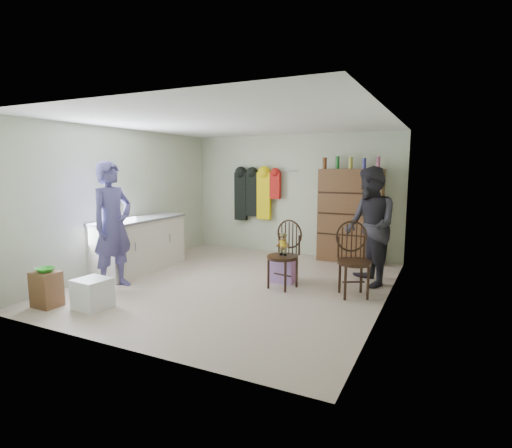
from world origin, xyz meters
The scene contains 13 objects.
ground_plane centered at (0.00, 0.00, 0.00)m, with size 5.00×5.00×0.00m, color beige.
room_walls centered at (0.00, 0.53, 1.58)m, with size 5.00×5.00×5.00m.
counter centered at (-1.95, 0.00, 0.47)m, with size 0.64×1.86×0.94m.
stool centered at (-1.76, -2.00, 0.24)m, with size 0.33×0.28×0.47m, color brown.
bowl centered at (-1.76, -2.00, 0.50)m, with size 0.23×0.23×0.06m, color green.
plastic_tub centered at (-1.18, -1.77, 0.20)m, with size 0.41×0.39×0.39m, color white.
chair_front centered at (0.75, 0.18, 0.58)m, with size 0.54×0.54×1.04m.
chair_far centered at (1.77, 0.25, 0.58)m, with size 0.64×0.64×1.07m.
striped_bag centered at (0.62, 0.44, 0.21)m, with size 0.39×0.30×0.41m, color pink.
person_left centered at (-1.59, -0.97, 0.96)m, with size 0.70×0.46×1.93m, color #4C4884.
person_right centered at (1.88, 0.88, 0.93)m, with size 0.90×0.70×1.86m, color #2D2B33.
dresser centered at (1.25, 2.30, 0.91)m, with size 1.20×0.39×2.04m.
coat_rack centered at (-0.83, 2.38, 1.25)m, with size 1.42×0.12×1.09m.
Camera 1 is at (2.96, -5.37, 1.84)m, focal length 28.00 mm.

